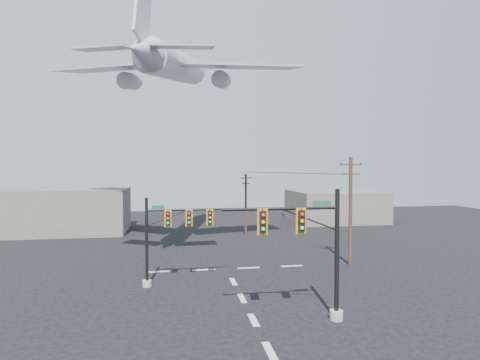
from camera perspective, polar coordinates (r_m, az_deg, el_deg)
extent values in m
plane|color=black|center=(25.14, 1.93, -19.30)|extent=(120.00, 120.00, 0.00)
cube|color=beige|center=(21.54, 4.23, -23.05)|extent=(0.40, 2.00, 0.01)
cube|color=beige|center=(25.13, 1.93, -19.28)|extent=(0.40, 2.00, 0.01)
cube|color=beige|center=(28.83, 0.27, -16.44)|extent=(0.40, 2.00, 0.01)
cube|color=beige|center=(32.60, -0.97, -14.25)|extent=(0.40, 2.00, 0.01)
cube|color=beige|center=(36.14, -11.64, -12.66)|extent=(2.00, 0.40, 0.01)
cube|color=beige|center=(36.22, -5.15, -12.59)|extent=(2.00, 0.40, 0.01)
cube|color=beige|center=(36.73, 1.24, -12.38)|extent=(2.00, 0.40, 0.01)
cube|color=beige|center=(37.67, 7.36, -12.03)|extent=(2.00, 0.40, 0.01)
cylinder|color=#9B988D|center=(25.74, 13.54, -18.17)|extent=(0.78, 0.78, 0.56)
cylinder|color=black|center=(24.73, 13.61, -10.28)|extent=(0.27, 0.27, 7.79)
cylinder|color=black|center=(23.17, 5.88, -4.08)|extent=(6.81, 0.18, 0.18)
cylinder|color=black|center=(23.75, 9.86, -5.58)|extent=(3.66, 0.09, 0.09)
cube|color=black|center=(23.42, 8.68, -5.76)|extent=(0.38, 0.33, 1.22)
cube|color=#C37E0B|center=(23.44, 8.66, -5.75)|extent=(0.61, 0.04, 1.50)
sphere|color=#FD0E1D|center=(23.19, 8.83, -4.87)|extent=(0.22, 0.22, 0.22)
sphere|color=orange|center=(23.24, 8.83, -5.82)|extent=(0.22, 0.22, 0.22)
sphere|color=#0DD050|center=(23.30, 8.82, -6.77)|extent=(0.22, 0.22, 0.22)
cube|color=black|center=(22.82, 3.23, -5.95)|extent=(0.38, 0.33, 1.22)
cube|color=#C37E0B|center=(22.84, 3.21, -5.94)|extent=(0.61, 0.04, 1.50)
sphere|color=#FD0E1D|center=(22.58, 3.33, -5.03)|extent=(0.22, 0.22, 0.22)
sphere|color=orange|center=(22.63, 3.33, -6.01)|extent=(0.22, 0.22, 0.22)
sphere|color=#0DD050|center=(22.69, 3.33, -6.98)|extent=(0.22, 0.22, 0.22)
cube|color=#0C5731|center=(23.83, 11.52, -3.27)|extent=(1.06, 0.04, 0.29)
cylinder|color=#9B988D|center=(32.08, -13.08, -14.14)|extent=(0.68, 0.68, 0.48)
cylinder|color=black|center=(31.36, -13.13, -8.63)|extent=(0.23, 0.23, 6.76)
cylinder|color=black|center=(30.97, -7.27, -4.21)|extent=(6.35, 0.15, 0.15)
cylinder|color=black|center=(31.01, -10.21, -5.29)|extent=(3.38, 0.08, 0.08)
cube|color=black|center=(30.87, -10.22, -5.38)|extent=(0.33, 0.29, 1.06)
cube|color=#C37E0B|center=(30.89, -10.22, -5.38)|extent=(0.53, 0.04, 1.30)
sphere|color=#FD0E1D|center=(30.67, -10.22, -4.80)|extent=(0.19, 0.19, 0.19)
sphere|color=orange|center=(30.71, -10.22, -5.42)|extent=(0.19, 0.19, 0.19)
sphere|color=#0DD050|center=(30.75, -10.22, -6.04)|extent=(0.19, 0.19, 0.19)
cube|color=black|center=(30.89, -7.26, -5.36)|extent=(0.33, 0.29, 1.06)
cube|color=#C37E0B|center=(30.91, -7.26, -5.36)|extent=(0.53, 0.04, 1.30)
sphere|color=#FD0E1D|center=(30.69, -7.25, -4.77)|extent=(0.19, 0.19, 0.19)
sphere|color=orange|center=(30.73, -7.25, -5.40)|extent=(0.19, 0.19, 0.19)
sphere|color=#0DD050|center=(30.78, -7.24, -6.02)|extent=(0.19, 0.19, 0.19)
cube|color=black|center=(31.00, -4.31, -5.33)|extent=(0.33, 0.29, 1.06)
cube|color=#C37E0B|center=(31.02, -4.32, -5.32)|extent=(0.53, 0.04, 1.30)
sphere|color=#FD0E1D|center=(30.79, -4.29, -4.74)|extent=(0.19, 0.19, 0.19)
sphere|color=orange|center=(30.84, -4.29, -5.36)|extent=(0.19, 0.19, 0.19)
sphere|color=#0DD050|center=(30.88, -4.28, -5.99)|extent=(0.19, 0.19, 0.19)
cube|color=#0C5731|center=(30.88, -11.56, -3.80)|extent=(0.92, 0.04, 0.25)
cylinder|color=#412B1C|center=(38.42, 15.43, -4.29)|extent=(0.33, 0.33, 9.94)
cube|color=#412B1C|center=(38.19, 15.49, 2.14)|extent=(1.97, 0.54, 0.13)
cube|color=#412B1C|center=(38.20, 15.47, 0.82)|extent=(1.54, 0.45, 0.13)
cylinder|color=black|center=(38.00, 14.19, 2.32)|extent=(0.11, 0.11, 0.13)
cylinder|color=black|center=(38.19, 15.49, 2.31)|extent=(0.11, 0.11, 0.13)
cylinder|color=black|center=(38.40, 16.77, 2.29)|extent=(0.11, 0.11, 0.13)
cylinder|color=#412B1C|center=(52.87, 0.83, -3.52)|extent=(0.27, 0.27, 8.10)
cube|color=#412B1C|center=(52.65, 0.83, 0.28)|extent=(1.56, 0.72, 0.11)
cube|color=#412B1C|center=(52.67, 0.83, -0.51)|extent=(1.22, 0.58, 0.11)
cylinder|color=black|center=(52.26, 0.16, 0.37)|extent=(0.09, 0.09, 0.11)
cylinder|color=black|center=(52.64, 0.83, 0.38)|extent=(0.09, 0.09, 0.11)
cylinder|color=black|center=(53.04, 1.50, 0.39)|extent=(0.09, 0.09, 0.11)
cylinder|color=black|center=(44.83, 6.00, 1.01)|extent=(6.54, 17.17, 0.03)
cylinder|color=black|center=(45.29, 7.96, 1.01)|extent=(6.85, 17.17, 0.03)
cylinder|color=#A1A6AD|center=(44.76, -9.12, 15.77)|extent=(7.76, 20.24, 6.22)
cone|color=#A1A6AD|center=(56.61, -6.30, 14.83)|extent=(4.19, 5.44, 3.80)
cone|color=#A1A6AD|center=(33.12, -14.02, 17.31)|extent=(3.87, 5.32, 3.49)
cube|color=#A1A6AD|center=(45.50, -18.46, 14.81)|extent=(12.74, 11.41, 0.94)
cube|color=#A1A6AD|center=(42.38, 0.13, 15.89)|extent=(13.40, 6.86, 0.94)
cylinder|color=#A1A6AD|center=(45.46, -15.41, 13.39)|extent=(2.51, 3.70, 2.24)
cylinder|color=#A1A6AD|center=(43.30, -2.66, 14.05)|extent=(2.51, 3.70, 2.24)
cube|color=#A1A6AD|center=(34.62, -13.72, 21.98)|extent=(1.26, 4.31, 5.59)
cube|color=#A1A6AD|center=(34.73, -18.94, 17.34)|extent=(5.35, 4.25, 0.51)
cube|color=#A1A6AD|center=(32.91, -8.25, 18.30)|extent=(4.97, 2.29, 0.51)
cube|color=#67615B|center=(60.25, -24.31, -4.02)|extent=(18.00, 10.00, 6.00)
cube|color=#67615B|center=(68.69, 13.36, -3.59)|extent=(14.00, 12.00, 5.00)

